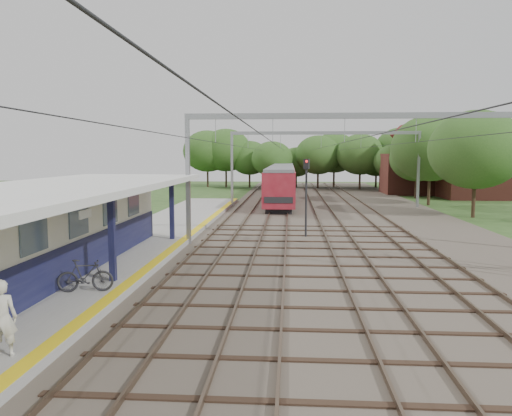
{
  "coord_description": "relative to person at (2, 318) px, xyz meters",
  "views": [
    {
      "loc": [
        0.44,
        -11.15,
        4.85
      ],
      "look_at": [
        -1.67,
        19.26,
        1.6
      ],
      "focal_mm": 35.0,
      "sensor_mm": 36.0,
      "label": 1
    }
  ],
  "objects": [
    {
      "name": "tree_band",
      "position": [
        9.81,
        57.9,
        3.69
      ],
      "size": [
        31.72,
        30.88,
        8.82
      ],
      "color": "#382619",
      "rests_on": "ground"
    },
    {
      "name": "train",
      "position": [
        5.46,
        45.86,
        0.78
      ],
      "size": [
        2.73,
        33.97,
        3.6
      ],
      "color": "black",
      "rests_on": "ballast_bed"
    },
    {
      "name": "ground",
      "position": [
        5.96,
        0.78,
        -1.23
      ],
      "size": [
        160.0,
        160.0,
        0.0
      ],
      "primitive_type": "plane",
      "color": "#2D4C1E",
      "rests_on": "ground"
    },
    {
      "name": "rail_tracks",
      "position": [
        7.46,
        30.78,
        -1.05
      ],
      "size": [
        11.8,
        88.0,
        0.15
      ],
      "color": "brown",
      "rests_on": "ballast_bed"
    },
    {
      "name": "ballast_bed",
      "position": [
        9.96,
        30.78,
        -1.18
      ],
      "size": [
        18.0,
        90.0,
        0.1
      ],
      "primitive_type": "cube",
      "color": "#473D33",
      "rests_on": "ground"
    },
    {
      "name": "platform",
      "position": [
        -1.54,
        14.78,
        -1.05
      ],
      "size": [
        5.0,
        52.0,
        0.35
      ],
      "primitive_type": "cube",
      "color": "gray",
      "rests_on": "ground"
    },
    {
      "name": "station_building",
      "position": [
        -2.92,
        7.78,
        0.82
      ],
      "size": [
        3.41,
        18.0,
        3.4
      ],
      "color": "beige",
      "rests_on": "platform"
    },
    {
      "name": "bicycle",
      "position": [
        -0.32,
        5.27,
        -0.33
      ],
      "size": [
        1.88,
        0.87,
        1.09
      ],
      "primitive_type": "imported",
      "rotation": [
        0.0,
        0.0,
        1.78
      ],
      "color": "black",
      "rests_on": "platform"
    },
    {
      "name": "yellow_stripe",
      "position": [
        0.71,
        14.78,
        -0.87
      ],
      "size": [
        0.45,
        52.0,
        0.01
      ],
      "primitive_type": "cube",
      "color": "yellow",
      "rests_on": "platform"
    },
    {
      "name": "house_near",
      "position": [
        26.96,
        46.78,
        1.76
      ],
      "size": [
        7.0,
        6.12,
        7.89
      ],
      "color": "brown",
      "rests_on": "ground"
    },
    {
      "name": "house_far",
      "position": [
        21.96,
        52.78,
        2.0
      ],
      "size": [
        8.0,
        6.12,
        8.66
      ],
      "color": "brown",
      "rests_on": "ground"
    },
    {
      "name": "person",
      "position": [
        0.0,
        0.0,
        0.0
      ],
      "size": [
        0.73,
        0.58,
        1.76
      ],
      "primitive_type": "imported",
      "rotation": [
        0.0,
        0.0,
        3.41
      ],
      "color": "beige",
      "rests_on": "platform"
    },
    {
      "name": "signal_post",
      "position": [
        7.31,
        18.58,
        1.75
      ],
      "size": [
        0.37,
        0.33,
        4.62
      ],
      "rotation": [
        0.0,
        0.0,
        -0.42
      ],
      "color": "black",
      "rests_on": "ground"
    },
    {
      "name": "catenary_system",
      "position": [
        9.35,
        26.06,
        4.28
      ],
      "size": [
        17.22,
        88.0,
        7.0
      ],
      "color": "gray",
      "rests_on": "ground"
    },
    {
      "name": "canopy",
      "position": [
        -1.81,
        6.78,
        2.41
      ],
      "size": [
        6.4,
        20.0,
        3.44
      ],
      "color": "#111337",
      "rests_on": "platform"
    }
  ]
}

